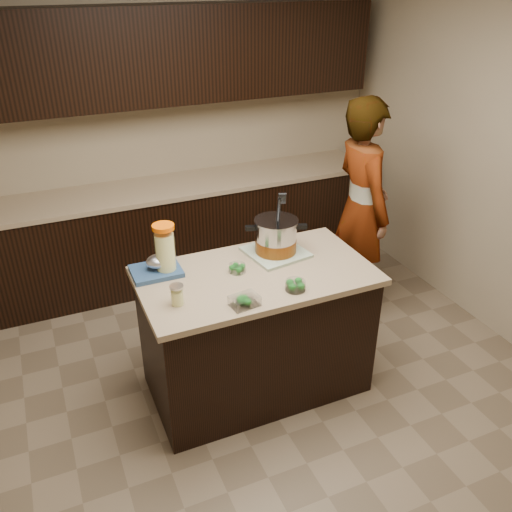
{
  "coord_description": "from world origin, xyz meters",
  "views": [
    {
      "loc": [
        -1.16,
        -2.67,
        2.59
      ],
      "look_at": [
        0.0,
        0.0,
        1.02
      ],
      "focal_mm": 38.0,
      "sensor_mm": 36.0,
      "label": 1
    }
  ],
  "objects": [
    {
      "name": "lemonade_pitcher",
      "position": [
        -0.51,
        0.22,
        1.05
      ],
      "size": [
        0.14,
        0.14,
        0.33
      ],
      "rotation": [
        0.0,
        0.0,
        0.08
      ],
      "color": "#F0F093",
      "rests_on": "island"
    },
    {
      "name": "dish_towel",
      "position": [
        0.22,
        0.18,
        0.91
      ],
      "size": [
        0.41,
        0.41,
        0.02
      ],
      "primitive_type": "cube",
      "rotation": [
        0.0,
        0.0,
        0.16
      ],
      "color": "#5C7D54",
      "rests_on": "island"
    },
    {
      "name": "broccoli_tub_right",
      "position": [
        0.13,
        -0.27,
        0.93
      ],
      "size": [
        0.15,
        0.15,
        0.06
      ],
      "rotation": [
        0.0,
        0.0,
        0.3
      ],
      "color": "silver",
      "rests_on": "island"
    },
    {
      "name": "room_shell",
      "position": [
        0.0,
        0.0,
        1.71
      ],
      "size": [
        4.04,
        4.04,
        2.72
      ],
      "color": "tan",
      "rests_on": "ground"
    },
    {
      "name": "person",
      "position": [
        1.17,
        0.6,
        0.89
      ],
      "size": [
        0.48,
        0.68,
        1.77
      ],
      "primitive_type": "imported",
      "rotation": [
        0.0,
        0.0,
        1.48
      ],
      "color": "gray",
      "rests_on": "ground"
    },
    {
      "name": "stock_pot",
      "position": [
        0.22,
        0.18,
        1.02
      ],
      "size": [
        0.39,
        0.37,
        0.41
      ],
      "rotation": [
        0.0,
        0.0,
        -0.33
      ],
      "color": "#B7B7BC",
      "rests_on": "dish_towel"
    },
    {
      "name": "broccoli_tub_rect",
      "position": [
        -0.2,
        -0.31,
        0.93
      ],
      "size": [
        0.17,
        0.14,
        0.06
      ],
      "rotation": [
        0.0,
        0.0,
        0.15
      ],
      "color": "silver",
      "rests_on": "island"
    },
    {
      "name": "back_cabinets",
      "position": [
        0.0,
        1.74,
        0.94
      ],
      "size": [
        3.6,
        0.63,
        2.33
      ],
      "color": "black",
      "rests_on": "ground"
    },
    {
      "name": "mason_jar",
      "position": [
        -0.55,
        -0.14,
        0.96
      ],
      "size": [
        0.1,
        0.1,
        0.13
      ],
      "rotation": [
        0.0,
        0.0,
        -0.32
      ],
      "color": "#F0F093",
      "rests_on": "island"
    },
    {
      "name": "blue_tray",
      "position": [
        -0.56,
        0.25,
        0.94
      ],
      "size": [
        0.3,
        0.24,
        0.11
      ],
      "rotation": [
        0.0,
        0.0,
        -0.0
      ],
      "color": "navy",
      "rests_on": "island"
    },
    {
      "name": "ground_plane",
      "position": [
        0.0,
        0.0,
        0.0
      ],
      "size": [
        4.0,
        4.0,
        0.0
      ],
      "primitive_type": "plane",
      "color": "brown",
      "rests_on": "ground"
    },
    {
      "name": "island",
      "position": [
        0.0,
        0.0,
        0.45
      ],
      "size": [
        1.46,
        0.81,
        0.9
      ],
      "color": "black",
      "rests_on": "ground"
    },
    {
      "name": "broccoli_tub_left",
      "position": [
        -0.1,
        0.06,
        0.92
      ],
      "size": [
        0.14,
        0.14,
        0.05
      ],
      "rotation": [
        0.0,
        0.0,
        -0.38
      ],
      "color": "silver",
      "rests_on": "island"
    }
  ]
}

